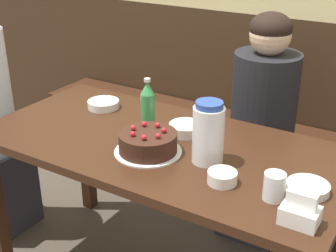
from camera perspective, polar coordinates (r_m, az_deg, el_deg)
The scene contains 12 objects.
bench_seat at distance 2.73m, azimuth 8.58°, elevation -4.46°, with size 2.57×0.38×0.47m.
dining_table at distance 1.89m, azimuth -0.86°, elevation -4.49°, with size 1.47×0.72×0.72m.
birthday_cake at distance 1.76m, azimuth -2.46°, elevation -2.05°, with size 0.26×0.26×0.10m.
water_pitcher at distance 1.67m, azimuth 4.93°, elevation -0.85°, with size 0.11×0.11×0.23m.
soju_bottle at distance 1.96m, azimuth -2.49°, elevation 2.76°, with size 0.06×0.06×0.21m.
napkin_holder at distance 1.42m, azimuth 15.81°, elevation -10.09°, with size 0.11×0.08×0.11m.
bowl_soup_white at distance 1.58m, azimuth 6.63°, elevation -6.22°, with size 0.10×0.10×0.04m.
bowl_rice_small at distance 1.59m, azimuth 16.66°, elevation -7.23°, with size 0.14×0.14×0.03m.
bowl_side_dish at distance 2.19m, azimuth -7.88°, elevation 2.65°, with size 0.15×0.15×0.04m.
bowl_sauce_shallow at distance 1.91m, azimuth 2.21°, elevation -0.32°, with size 0.14×0.14×0.04m.
glass_water_tall at distance 1.51m, azimuth 12.82°, elevation -7.19°, with size 0.07×0.07×0.09m.
person_teal_shirt at distance 2.36m, azimuth 11.28°, elevation -1.23°, with size 0.31×0.34×1.15m.
Camera 1 is at (0.89, -1.40, 1.55)m, focal length 50.00 mm.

